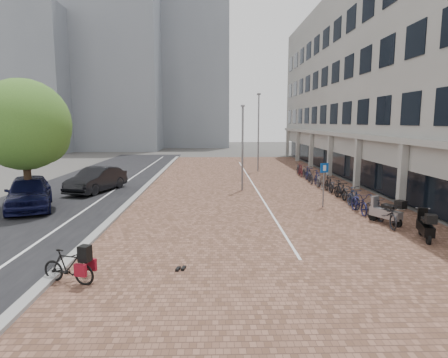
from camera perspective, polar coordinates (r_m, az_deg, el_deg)
ground at (r=15.22m, az=0.59°, el=-8.20°), size 140.00×140.00×0.00m
plaza_brick at (r=27.04m, az=3.91°, el=-0.81°), size 14.50×42.00×0.04m
street_asphalt at (r=28.23m, az=-18.92°, el=-0.87°), size 8.00×50.00×0.03m
curb at (r=27.30m, az=-11.09°, el=-0.73°), size 0.35×42.00×0.14m
lane_line at (r=27.69m, az=-14.97°, el=-0.84°), size 0.12×44.00×0.00m
parking_line at (r=27.06m, az=4.34°, el=-0.76°), size 0.10×30.00×0.00m
office_building at (r=33.66m, az=22.98°, el=14.79°), size 8.40×40.00×15.00m
bg_towers at (r=65.70m, az=-14.19°, el=16.64°), size 33.00×23.00×32.00m
car_navy at (r=21.68m, az=-27.01°, el=-1.76°), size 3.76×5.45×1.72m
car_dark at (r=25.39m, az=-18.43°, el=-0.09°), size 2.97×4.99×1.55m
hero_bike at (r=11.46m, az=-22.16°, el=-11.91°), size 1.66×0.92×1.13m
shoes at (r=11.72m, az=-6.46°, el=-13.23°), size 0.41×0.37×0.09m
scooter_front at (r=17.88m, az=22.92°, el=-4.42°), size 1.26×1.75×1.17m
scooter_mid at (r=16.17m, az=27.79°, el=-6.13°), size 0.96×1.72×1.13m
parking_sign at (r=20.18m, az=14.65°, el=0.12°), size 0.46×0.21×2.30m
lamp_near at (r=24.28m, az=2.76°, el=4.49°), size 0.12×0.12×5.36m
lamp_far at (r=33.96m, az=5.13°, el=6.78°), size 0.12×0.12×6.75m
street_tree at (r=21.27m, az=-27.23°, el=6.85°), size 4.44×4.44×6.46m
bike_row at (r=24.97m, az=15.13°, el=-0.68°), size 1.20×18.12×1.05m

